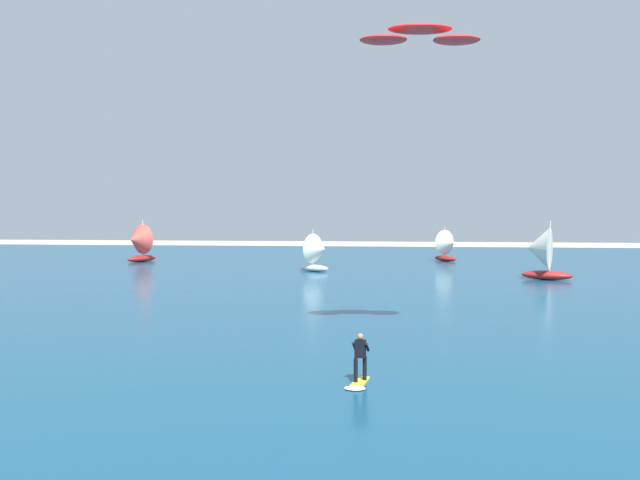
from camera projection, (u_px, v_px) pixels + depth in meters
The scene contains 7 objects.
ocean at pixel (348, 282), 56.27m from camera, with size 160.00×90.00×0.10m, color navy.
kitesurfer at pixel (359, 366), 24.52m from camera, with size 0.84×2.01×1.67m.
kite at pixel (420, 35), 30.92m from camera, with size 5.26×2.18×0.78m.
sailboat_mid_left at pixel (318, 252), 64.14m from camera, with size 3.35×3.11×3.72m.
sailboat_trailing at pixel (138, 243), 74.27m from camera, with size 3.44×3.86×4.30m.
sailboat_far_left at pixel (448, 245), 75.21m from camera, with size 3.11×3.24×3.62m.
sailboat_outermost at pixel (540, 253), 57.56m from camera, with size 4.13×3.66×4.63m.
Camera 1 is at (3.20, -5.20, 6.18)m, focal length 41.18 mm.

